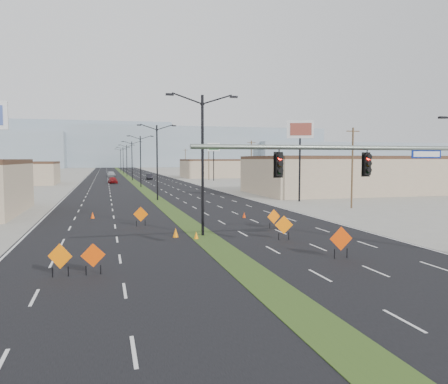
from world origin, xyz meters
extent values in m
plane|color=gray|center=(0.00, 0.00, 0.00)|extent=(600.00, 600.00, 0.00)
cube|color=black|center=(0.00, 100.00, 0.00)|extent=(25.00, 400.00, 0.02)
cube|color=#344D1B|center=(0.00, 100.00, 0.00)|extent=(2.00, 400.00, 0.04)
cube|color=tan|center=(34.00, 45.00, 2.75)|extent=(36.00, 18.00, 5.50)
cube|color=tan|center=(38.00, 110.00, 2.50)|extent=(44.00, 16.00, 5.00)
cube|color=#80939F|center=(40.00, 300.00, 14.00)|extent=(220.00, 50.00, 28.00)
cube|color=#80939F|center=(180.00, 290.00, 9.00)|extent=(160.00, 50.00, 18.00)
cube|color=#80939F|center=(-30.00, 320.00, 16.00)|extent=(140.00, 50.00, 32.00)
cylinder|color=slate|center=(5.20, 2.00, 6.10)|extent=(16.00, 0.24, 0.24)
cube|color=navy|center=(10.40, 1.98, 5.78)|extent=(1.90, 0.04, 0.45)
cube|color=black|center=(1.70, 2.00, 5.22)|extent=(0.50, 0.28, 1.30)
sphere|color=#FF0C05|center=(1.70, 1.84, 5.57)|extent=(0.22, 0.22, 0.22)
cube|color=black|center=(6.70, 2.00, 5.22)|extent=(0.50, 0.28, 1.30)
sphere|color=#FF0C05|center=(6.70, 1.84, 5.57)|extent=(0.22, 0.22, 0.22)
cylinder|color=black|center=(0.00, 12.00, 5.00)|extent=(0.20, 0.20, 10.00)
cube|color=black|center=(-2.30, 12.00, 9.95)|extent=(0.55, 0.24, 0.14)
cube|color=black|center=(2.30, 12.00, 9.95)|extent=(0.55, 0.24, 0.14)
cylinder|color=black|center=(0.00, 40.00, 5.00)|extent=(0.20, 0.20, 10.00)
cube|color=black|center=(-2.30, 40.00, 9.95)|extent=(0.55, 0.24, 0.14)
cube|color=black|center=(2.30, 40.00, 9.95)|extent=(0.55, 0.24, 0.14)
cylinder|color=black|center=(0.00, 68.00, 5.00)|extent=(0.20, 0.20, 10.00)
cube|color=black|center=(-2.30, 68.00, 9.95)|extent=(0.55, 0.24, 0.14)
cube|color=black|center=(2.30, 68.00, 9.95)|extent=(0.55, 0.24, 0.14)
cylinder|color=black|center=(0.00, 96.00, 5.00)|extent=(0.20, 0.20, 10.00)
cube|color=black|center=(-2.30, 96.00, 9.95)|extent=(0.55, 0.24, 0.14)
cube|color=black|center=(2.30, 96.00, 9.95)|extent=(0.55, 0.24, 0.14)
cylinder|color=black|center=(0.00, 124.00, 5.00)|extent=(0.20, 0.20, 10.00)
cube|color=black|center=(-2.30, 124.00, 9.95)|extent=(0.55, 0.24, 0.14)
cube|color=black|center=(2.30, 124.00, 9.95)|extent=(0.55, 0.24, 0.14)
cylinder|color=black|center=(0.00, 152.00, 5.00)|extent=(0.20, 0.20, 10.00)
cube|color=black|center=(-2.30, 152.00, 9.95)|extent=(0.55, 0.24, 0.14)
cube|color=black|center=(2.30, 152.00, 9.95)|extent=(0.55, 0.24, 0.14)
cylinder|color=black|center=(0.00, 180.00, 5.00)|extent=(0.20, 0.20, 10.00)
cube|color=black|center=(-2.30, 180.00, 9.95)|extent=(0.55, 0.24, 0.14)
cube|color=black|center=(2.30, 180.00, 9.95)|extent=(0.55, 0.24, 0.14)
cylinder|color=#4C3823|center=(20.00, 25.00, 4.50)|extent=(0.20, 0.20, 9.00)
cube|color=#4C3823|center=(20.00, 25.00, 8.60)|extent=(1.60, 0.10, 0.10)
cylinder|color=#4C3823|center=(20.00, 60.00, 4.50)|extent=(0.20, 0.20, 9.00)
cube|color=#4C3823|center=(20.00, 60.00, 8.60)|extent=(1.60, 0.10, 0.10)
cylinder|color=#4C3823|center=(20.00, 95.00, 4.50)|extent=(0.20, 0.20, 9.00)
cube|color=#4C3823|center=(20.00, 95.00, 8.60)|extent=(1.60, 0.10, 0.10)
cylinder|color=#4C3823|center=(20.00, 130.00, 4.50)|extent=(0.20, 0.20, 9.00)
cube|color=#4C3823|center=(20.00, 130.00, 8.60)|extent=(1.60, 0.10, 0.10)
imported|color=maroon|center=(-5.08, 83.39, 0.75)|extent=(2.25, 4.56, 1.50)
imported|color=black|center=(4.85, 100.89, 0.75)|extent=(1.71, 4.62, 1.51)
imported|color=#A0A3A9|center=(-4.91, 122.84, 0.83)|extent=(2.66, 5.82, 1.65)
cube|color=#D64004|center=(-7.32, 3.00, 0.95)|extent=(1.14, 0.13, 1.14)
cylinder|color=black|center=(-7.65, 3.00, 0.24)|extent=(0.05, 0.05, 0.48)
cylinder|color=black|center=(-6.99, 3.00, 0.24)|extent=(0.05, 0.05, 0.48)
cube|color=orange|center=(-8.80, 3.00, 0.99)|extent=(1.12, 0.48, 1.19)
cylinder|color=black|center=(-9.15, 3.00, 0.25)|extent=(0.05, 0.05, 0.50)
cylinder|color=black|center=(-8.45, 3.00, 0.25)|extent=(0.05, 0.05, 0.50)
cube|color=#F46305|center=(-3.95, 17.63, 1.01)|extent=(1.16, 0.43, 1.22)
cylinder|color=black|center=(-4.31, 17.63, 0.25)|extent=(0.05, 0.05, 0.51)
cylinder|color=black|center=(-3.60, 17.63, 0.25)|extent=(0.05, 0.05, 0.51)
cube|color=#D73C04|center=(5.85, 3.00, 1.11)|extent=(1.34, 0.13, 1.34)
cylinder|color=black|center=(5.46, 3.00, 0.28)|extent=(0.05, 0.05, 0.56)
cylinder|color=black|center=(6.24, 3.00, 0.28)|extent=(0.05, 0.05, 0.56)
cube|color=orange|center=(4.97, 8.96, 1.05)|extent=(1.24, 0.27, 1.26)
cylinder|color=black|center=(4.61, 8.96, 0.26)|extent=(0.05, 0.05, 0.52)
cylinder|color=black|center=(5.34, 8.96, 0.26)|extent=(0.05, 0.05, 0.52)
cube|color=#FF6C05|center=(6.15, 13.75, 0.96)|extent=(1.14, 0.22, 1.15)
cylinder|color=black|center=(5.82, 13.75, 0.24)|extent=(0.05, 0.05, 0.48)
cylinder|color=black|center=(6.49, 13.75, 0.24)|extent=(0.05, 0.05, 0.48)
cone|color=orange|center=(-0.74, 10.77, 0.27)|extent=(0.36, 0.36, 0.54)
cone|color=orange|center=(-1.98, 11.88, 0.34)|extent=(0.53, 0.53, 0.68)
cone|color=#E43704|center=(5.83, 20.38, 0.27)|extent=(0.37, 0.37, 0.53)
cone|color=#F04605|center=(-7.89, 23.65, 0.31)|extent=(0.48, 0.48, 0.61)
cylinder|color=black|center=(17.68, 33.73, 4.33)|extent=(0.24, 0.24, 8.66)
cube|color=white|center=(17.68, 33.73, 9.35)|extent=(3.30, 1.62, 2.28)
cube|color=brown|center=(17.68, 33.53, 9.35)|extent=(2.55, 1.08, 1.60)
cylinder|color=black|center=(19.96, 89.51, 3.97)|extent=(0.24, 0.24, 7.94)
cube|color=white|center=(19.96, 89.51, 8.56)|extent=(3.15, 0.78, 2.09)
cube|color=#317B46|center=(19.96, 89.31, 8.56)|extent=(2.49, 0.40, 1.46)
camera|label=1|loc=(-6.69, -18.33, 5.50)|focal=35.00mm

